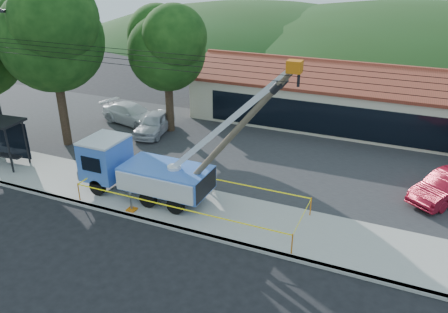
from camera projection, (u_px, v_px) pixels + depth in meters
ground at (161, 258)px, 18.14m from camera, size 120.00×120.00×0.00m
curb at (185, 230)px, 19.86m from camera, size 60.00×0.25×0.15m
sidewalk at (203, 210)px, 21.45m from camera, size 60.00×4.00×0.15m
parking_lot at (258, 151)px, 28.14m from camera, size 60.00×12.00×0.10m
strip_mall at (345, 98)px, 32.59m from camera, size 22.50×8.53×4.67m
tree_west_near at (50, 29)px, 26.12m from camera, size 7.56×6.72×10.80m
tree_lot at (166, 44)px, 29.01m from camera, size 6.30×5.60×8.94m
hill_west at (259, 38)px, 69.56m from camera, size 78.40×56.00×28.00m
hill_center at (430, 50)px, 60.43m from camera, size 89.60×64.00×32.00m
utility_truck at (142, 169)px, 22.22m from camera, size 11.24×3.71×7.65m
leaning_pole at (232, 135)px, 19.35m from camera, size 6.19×1.62×7.59m
bus_shelter at (0, 131)px, 25.38m from camera, size 3.07×2.05×2.82m
caution_tape at (191, 195)px, 21.27m from camera, size 11.13×3.33×0.96m
car_silver at (155, 134)px, 31.02m from camera, size 2.44×4.61×1.49m
car_red at (443, 201)px, 22.39m from camera, size 3.75×4.55×1.46m
car_white at (133, 124)px, 32.90m from camera, size 5.42×3.10×1.48m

